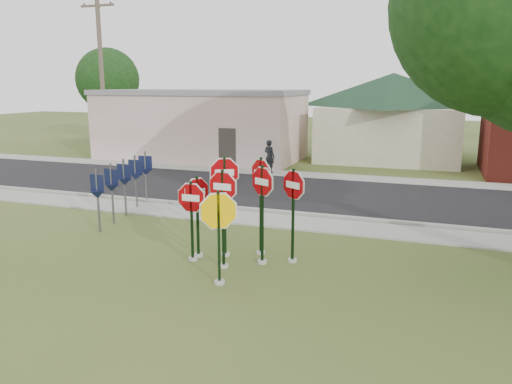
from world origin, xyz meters
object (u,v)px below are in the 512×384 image
(stop_sign_center, at_px, (223,205))
(pedestrian, at_px, (269,156))
(stop_sign_left, at_px, (191,211))
(stop_sign_yellow, at_px, (219,225))
(utility_pole_near, at_px, (102,76))

(stop_sign_center, distance_m, pedestrian, 13.58)
(pedestrian, bearing_deg, stop_sign_left, 119.33)
(stop_sign_yellow, relative_size, stop_sign_left, 1.05)
(stop_sign_center, height_order, utility_pole_near, utility_pole_near)
(stop_sign_center, bearing_deg, pedestrian, 103.46)
(pedestrian, bearing_deg, utility_pole_near, 14.30)
(stop_sign_left, distance_m, utility_pole_near, 19.38)
(pedestrian, bearing_deg, stop_sign_center, 123.23)
(stop_sign_yellow, bearing_deg, pedestrian, 103.79)
(stop_sign_yellow, distance_m, pedestrian, 14.62)
(stop_sign_center, xyz_separation_m, stop_sign_yellow, (0.33, -1.00, -0.20))
(stop_sign_left, bearing_deg, utility_pole_near, 132.59)
(pedestrian, bearing_deg, stop_sign_yellow, 123.56)
(stop_sign_yellow, bearing_deg, stop_sign_left, 137.08)
(stop_sign_left, relative_size, utility_pole_near, 0.23)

